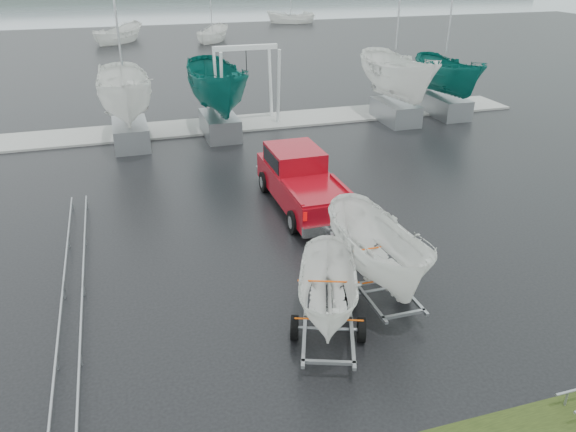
{
  "coord_description": "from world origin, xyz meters",
  "views": [
    {
      "loc": [
        -7.25,
        -15.96,
        8.48
      ],
      "look_at": [
        -2.72,
        -1.27,
        1.2
      ],
      "focal_mm": 35.0,
      "sensor_mm": 36.0,
      "label": 1
    }
  ],
  "objects_px": {
    "boat_hoist": "(247,74)",
    "pickup_truck": "(301,178)",
    "trailer_parked": "(331,250)",
    "trailer_hitched": "(382,201)"
  },
  "relations": [
    {
      "from": "boat_hoist",
      "to": "pickup_truck",
      "type": "bearing_deg",
      "value": -93.36
    },
    {
      "from": "boat_hoist",
      "to": "trailer_parked",
      "type": "bearing_deg",
      "value": -97.55
    },
    {
      "from": "pickup_truck",
      "to": "boat_hoist",
      "type": "xyz_separation_m",
      "value": [
        0.64,
        10.95,
        1.66
      ]
    },
    {
      "from": "pickup_truck",
      "to": "trailer_parked",
      "type": "height_order",
      "value": "trailer_parked"
    },
    {
      "from": "trailer_parked",
      "to": "trailer_hitched",
      "type": "bearing_deg",
      "value": 54.02
    },
    {
      "from": "trailer_hitched",
      "to": "trailer_parked",
      "type": "height_order",
      "value": "trailer_hitched"
    },
    {
      "from": "pickup_truck",
      "to": "trailer_parked",
      "type": "relative_size",
      "value": 1.36
    },
    {
      "from": "trailer_hitched",
      "to": "boat_hoist",
      "type": "xyz_separation_m",
      "value": [
        0.64,
        17.36,
        -0.14
      ]
    },
    {
      "from": "pickup_truck",
      "to": "boat_hoist",
      "type": "relative_size",
      "value": 1.41
    },
    {
      "from": "trailer_parked",
      "to": "pickup_truck",
      "type": "bearing_deg",
      "value": 97.04
    }
  ]
}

